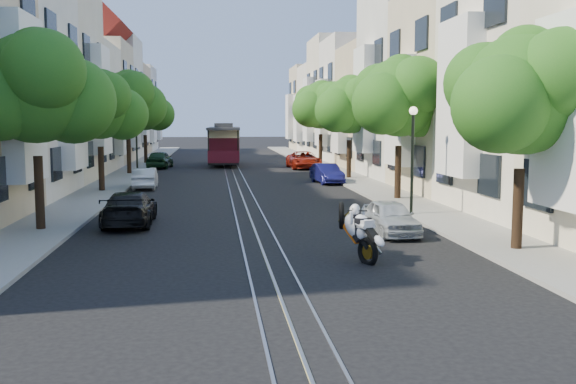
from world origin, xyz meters
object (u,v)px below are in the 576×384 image
object	(u,v)px
tree_w_a	(37,90)
sportbike_rider	(357,229)
tree_w_c	(128,101)
tree_w_d	(145,110)
tree_e_b	(401,99)
parked_car_e_mid	(327,174)
tree_e_a	(525,97)
tree_e_d	(322,106)
lamp_east	(413,144)
tree_w_b	(100,108)
lamp_west	(136,135)
parked_car_e_far	(304,160)
cable_car	(224,143)
parked_car_e_near	(390,217)
tree_e_c	(350,107)
parked_car_w_mid	(145,178)
parked_car_w_far	(160,159)
parked_car_w_near	(130,208)

from	to	relation	value
tree_w_a	sportbike_rider	bearing A→B (deg)	-30.12
tree_w_c	tree_w_d	world-z (taller)	tree_w_c
tree_e_b	parked_car_e_mid	bearing A→B (deg)	102.74
tree_e_a	tree_w_a	size ratio (longest dim) A/B	0.94
tree_e_d	sportbike_rider	world-z (taller)	tree_e_d
tree_e_b	lamp_east	size ratio (longest dim) A/B	1.61
tree_e_b	sportbike_rider	bearing A→B (deg)	-111.06
tree_w_b	tree_w_d	xyz separation A→B (m)	(0.00, 22.00, 0.20)
tree_w_a	lamp_west	size ratio (longest dim) A/B	1.61
tree_e_d	parked_car_e_far	distance (m)	4.80
tree_w_c	tree_w_d	distance (m)	11.01
tree_w_a	cable_car	bearing A→B (deg)	78.21
tree_e_b	tree_w_a	world-z (taller)	same
tree_w_c	parked_car_e_near	world-z (taller)	tree_w_c
tree_e_c	parked_car_w_mid	bearing A→B (deg)	-161.29
parked_car_e_far	parked_car_w_far	xyz separation A→B (m)	(-11.20, 1.68, 0.02)
tree_e_b	parked_car_w_mid	xyz separation A→B (m)	(-12.41, 6.79, -4.16)
tree_w_a	parked_car_e_mid	size ratio (longest dim) A/B	1.88
tree_e_d	parked_car_w_far	size ratio (longest dim) A/B	1.69
parked_car_w_near	parked_car_w_mid	bearing A→B (deg)	-87.16
sportbike_rider	tree_e_d	bearing A→B (deg)	58.10
tree_e_d	tree_w_a	xyz separation A→B (m)	(-14.40, -29.00, -0.13)
lamp_west	parked_car_w_far	xyz separation A→B (m)	(0.70, 9.03, -2.16)
tree_e_b	tree_w_b	distance (m)	15.25
parked_car_e_mid	lamp_west	bearing A→B (deg)	152.33
tree_w_b	tree_w_d	world-z (taller)	tree_w_d
tree_e_a	parked_car_e_near	size ratio (longest dim) A/B	1.88
tree_e_b	parked_car_e_far	bearing A→B (deg)	94.66
tree_w_c	lamp_west	distance (m)	3.81
tree_e_b	cable_car	size ratio (longest dim) A/B	0.79
tree_w_c	tree_w_d	xyz separation A→B (m)	(-0.00, 11.00, -0.47)
tree_w_a	parked_car_w_mid	bearing A→B (deg)	81.81
lamp_west	cable_car	world-z (taller)	lamp_west
parked_car_e_mid	parked_car_w_mid	bearing A→B (deg)	-177.14
tree_w_a	tree_w_d	world-z (taller)	tree_w_a
lamp_east	parked_car_w_far	xyz separation A→B (m)	(-11.90, 27.03, -2.16)
parked_car_w_mid	tree_w_b	bearing A→B (deg)	40.45
tree_e_c	parked_car_e_mid	bearing A→B (deg)	-128.04
tree_e_a	lamp_east	distance (m)	7.26
tree_w_c	tree_w_d	size ratio (longest dim) A/B	1.09
sportbike_rider	cable_car	bearing A→B (deg)	70.54
parked_car_e_mid	parked_car_e_far	distance (m)	11.84
lamp_west	parked_car_w_near	size ratio (longest dim) A/B	0.98
tree_e_a	tree_e_d	bearing A→B (deg)	90.00
parked_car_e_near	tree_e_a	bearing A→B (deg)	-51.23
tree_w_c	lamp_east	world-z (taller)	tree_w_c
tree_w_d	tree_w_c	bearing A→B (deg)	-90.00
tree_w_a	lamp_east	bearing A→B (deg)	8.57
tree_w_a	parked_car_w_mid	size ratio (longest dim) A/B	1.93
sportbike_rider	tree_w_a	bearing A→B (deg)	125.94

